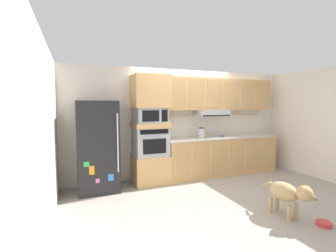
{
  "coord_description": "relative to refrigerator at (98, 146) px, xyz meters",
  "views": [
    {
      "loc": [
        -2.45,
        -4.14,
        1.7
      ],
      "look_at": [
        -0.79,
        0.06,
        1.29
      ],
      "focal_mm": 25.83,
      "sensor_mm": 36.0,
      "label": 1
    }
  ],
  "objects": [
    {
      "name": "dog",
      "position": [
        2.52,
        -2.24,
        -0.5
      ],
      "size": [
        0.32,
        0.88,
        0.58
      ],
      "rotation": [
        0.0,
        0.0,
        -1.47
      ],
      "color": "tan",
      "rests_on": "ground"
    },
    {
      "name": "ground_plane",
      "position": [
        2.02,
        -0.68,
        -0.88
      ],
      "size": [
        9.6,
        9.6,
        0.0
      ],
      "primitive_type": "plane",
      "color": "#9E9389"
    },
    {
      "name": "back_kitchen_wall",
      "position": [
        2.02,
        0.43,
        0.37
      ],
      "size": [
        6.2,
        0.12,
        2.5
      ],
      "primitive_type": "cube",
      "color": "beige",
      "rests_on": "ground"
    },
    {
      "name": "dog_food_bowl",
      "position": [
        2.79,
        -2.62,
        -0.85
      ],
      "size": [
        0.2,
        0.2,
        0.06
      ],
      "color": "red",
      "rests_on": "ground"
    },
    {
      "name": "microwave",
      "position": [
        1.1,
        0.07,
        0.58
      ],
      "size": [
        0.64,
        0.54,
        0.32
      ],
      "color": "#A8AAAF",
      "rests_on": "appliance_mid_shelf"
    },
    {
      "name": "side_panel_right",
      "position": [
        4.82,
        -0.68,
        0.37
      ],
      "size": [
        0.12,
        7.1,
        2.5
      ],
      "primitive_type": "cube",
      "color": "silver",
      "rests_on": "ground"
    },
    {
      "name": "appliance_mid_shelf",
      "position": [
        1.1,
        0.07,
        0.37
      ],
      "size": [
        0.74,
        0.62,
        0.1
      ],
      "primitive_type": "cube",
      "color": "tan",
      "rests_on": "built_in_oven"
    },
    {
      "name": "oven_base_cabinet",
      "position": [
        1.1,
        0.07,
        -0.58
      ],
      "size": [
        0.74,
        0.62,
        0.6
      ],
      "primitive_type": "cube",
      "color": "tan",
      "rests_on": "ground"
    },
    {
      "name": "electric_kettle",
      "position": [
        2.31,
        0.02,
        0.15
      ],
      "size": [
        0.17,
        0.17,
        0.24
      ],
      "color": "#A8AAAF",
      "rests_on": "countertop_slab"
    },
    {
      "name": "lower_cabinet_run",
      "position": [
        2.9,
        0.07,
        -0.44
      ],
      "size": [
        2.86,
        0.63,
        0.88
      ],
      "color": "tan",
      "rests_on": "ground"
    },
    {
      "name": "screwdriver",
      "position": [
        2.9,
        0.05,
        0.05
      ],
      "size": [
        0.15,
        0.16,
        0.03
      ],
      "color": "blue",
      "rests_on": "countertop_slab"
    },
    {
      "name": "countertop_slab",
      "position": [
        2.9,
        0.07,
        0.02
      ],
      "size": [
        2.9,
        0.64,
        0.04
      ],
      "primitive_type": "cube",
      "color": "#BCB2A3",
      "rests_on": "lower_cabinet_run"
    },
    {
      "name": "appliance_upper_cabinet",
      "position": [
        1.1,
        0.07,
        1.08
      ],
      "size": [
        0.74,
        0.62,
        0.68
      ],
      "primitive_type": "cube",
      "color": "tan",
      "rests_on": "microwave"
    },
    {
      "name": "upper_cabinet_with_hood",
      "position": [
        2.88,
        0.19,
        1.02
      ],
      "size": [
        2.86,
        0.48,
        0.88
      ],
      "color": "tan",
      "rests_on": "backsplash_panel"
    },
    {
      "name": "backsplash_panel",
      "position": [
        2.9,
        0.36,
        0.29
      ],
      "size": [
        2.9,
        0.02,
        0.5
      ],
      "primitive_type": "cube",
      "color": "silver",
      "rests_on": "countertop_slab"
    },
    {
      "name": "side_panel_left",
      "position": [
        -0.78,
        -0.68,
        0.37
      ],
      "size": [
        0.12,
        7.1,
        2.5
      ],
      "primitive_type": "cube",
      "color": "beige",
      "rests_on": "ground"
    },
    {
      "name": "built_in_oven",
      "position": [
        1.1,
        0.07,
        0.02
      ],
      "size": [
        0.7,
        0.62,
        0.6
      ],
      "color": "#A8AAAF",
      "rests_on": "oven_base_cabinet"
    },
    {
      "name": "refrigerator",
      "position": [
        0.0,
        0.0,
        0.0
      ],
      "size": [
        0.76,
        0.73,
        1.76
      ],
      "color": "black",
      "rests_on": "ground"
    }
  ]
}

